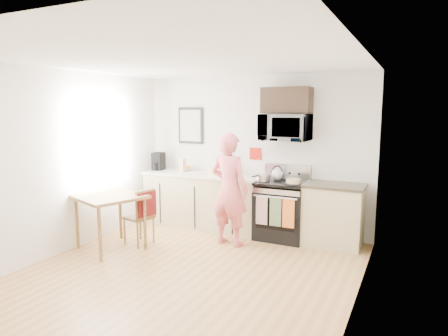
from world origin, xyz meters
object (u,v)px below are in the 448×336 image
at_px(person, 229,189).
at_px(cake, 293,182).
at_px(microwave, 285,127).
at_px(chair, 144,210).
at_px(range, 282,212).
at_px(dining_table, 110,202).

distance_m(person, cake, 0.97).
relative_size(person, cake, 6.77).
height_order(microwave, chair, microwave).
bearing_deg(microwave, range, -89.94).
distance_m(microwave, chair, 2.51).
xyz_separation_m(person, chair, (-1.13, -0.61, -0.30)).
bearing_deg(microwave, dining_table, -141.47).
height_order(microwave, dining_table, microwave).
bearing_deg(range, cake, -35.59).
xyz_separation_m(dining_table, cake, (2.32, 1.40, 0.25)).
bearing_deg(person, chair, 36.78).
height_order(dining_table, chair, chair).
bearing_deg(cake, chair, -151.51).
distance_m(microwave, cake, 0.87).
relative_size(dining_table, chair, 1.11).
distance_m(chair, cake, 2.29).
relative_size(range, microwave, 1.53).
height_order(range, person, person).
bearing_deg(microwave, chair, -142.57).
distance_m(range, microwave, 1.33).
distance_m(dining_table, cake, 2.73).
bearing_deg(range, microwave, 90.06).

